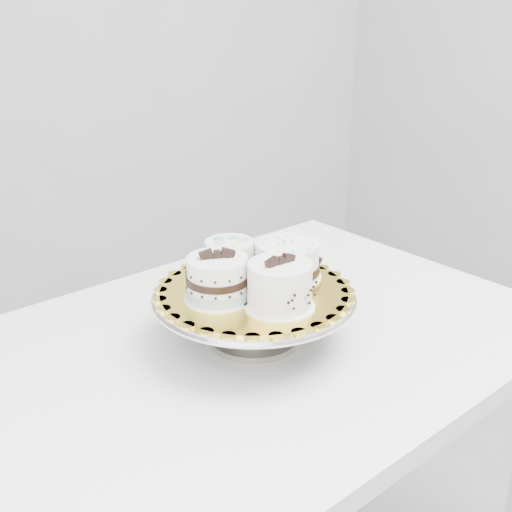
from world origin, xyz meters
TOP-DOWN VIEW (x-y plane):
  - table at (-0.11, 0.21)m, footprint 1.18×0.82m
  - cake_stand at (-0.09, 0.20)m, footprint 0.36×0.36m
  - cake_board at (-0.09, 0.20)m, footprint 0.40×0.40m
  - cake_swirl at (-0.10, 0.12)m, footprint 0.12×0.12m
  - cake_banded at (-0.16, 0.21)m, footprint 0.14×0.14m
  - cake_dots at (-0.09, 0.28)m, footprint 0.11×0.11m
  - cake_ribbon at (-0.01, 0.21)m, footprint 0.15×0.15m

SIDE VIEW (x-z plane):
  - table at x=-0.11m, z-range 0.29..1.04m
  - cake_stand at x=-0.09m, z-range 0.77..0.86m
  - cake_board at x=-0.09m, z-range 0.85..0.85m
  - cake_ribbon at x=-0.01m, z-range 0.85..0.91m
  - cake_dots at x=-0.09m, z-range 0.85..0.92m
  - cake_banded at x=-0.16m, z-range 0.84..0.93m
  - cake_swirl at x=-0.10m, z-range 0.84..0.93m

